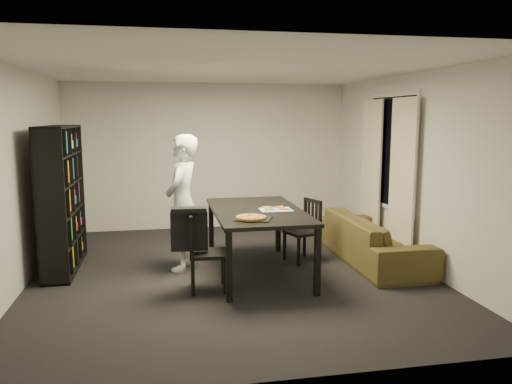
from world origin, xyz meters
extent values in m
cube|color=black|center=(0.00, 0.00, 0.00)|extent=(5.00, 5.50, 0.01)
cube|color=white|center=(0.00, 0.00, 2.60)|extent=(5.00, 5.50, 0.01)
cube|color=silver|center=(0.00, 2.75, 1.30)|extent=(5.00, 0.01, 2.60)
cube|color=silver|center=(0.00, -2.75, 1.30)|extent=(5.00, 0.01, 2.60)
cube|color=silver|center=(-2.50, 0.00, 1.30)|extent=(0.01, 5.50, 2.60)
cube|color=silver|center=(2.50, 0.00, 1.30)|extent=(0.01, 5.50, 2.60)
cube|color=black|center=(2.48, 0.60, 1.50)|extent=(0.02, 1.40, 1.60)
cube|color=white|center=(2.48, 0.60, 1.50)|extent=(0.03, 1.52, 1.72)
cube|color=beige|center=(2.40, 0.08, 1.15)|extent=(0.03, 0.70, 2.25)
cube|color=beige|center=(2.40, 1.12, 1.15)|extent=(0.03, 0.70, 2.25)
cube|color=black|center=(-2.16, 0.60, 0.95)|extent=(0.35, 1.50, 1.90)
cube|color=black|center=(0.34, -0.08, 0.82)|extent=(1.12, 2.01, 0.04)
cube|color=black|center=(-0.17, -1.03, 0.40)|extent=(0.07, 0.07, 0.79)
cube|color=black|center=(0.84, -1.03, 0.40)|extent=(0.07, 0.07, 0.79)
cube|color=black|center=(-0.17, 0.87, 0.40)|extent=(0.07, 0.07, 0.79)
cube|color=black|center=(0.84, 0.87, 0.40)|extent=(0.07, 0.07, 0.79)
cube|color=black|center=(-0.35, -0.60, 0.44)|extent=(0.45, 0.45, 0.04)
cube|color=black|center=(-0.55, -0.59, 0.68)|extent=(0.07, 0.43, 0.46)
cube|color=black|center=(-0.55, -0.59, 0.89)|extent=(0.05, 0.41, 0.05)
cube|color=black|center=(-0.18, -0.79, 0.21)|extent=(0.04, 0.04, 0.41)
cube|color=black|center=(-0.16, -0.43, 0.21)|extent=(0.04, 0.04, 0.41)
cube|color=black|center=(-0.55, -0.77, 0.21)|extent=(0.04, 0.04, 0.41)
cube|color=black|center=(-0.52, -0.41, 0.21)|extent=(0.04, 0.04, 0.41)
cube|color=black|center=(1.05, 0.33, 0.41)|extent=(0.51, 0.51, 0.04)
cube|color=black|center=(1.22, 0.39, 0.65)|extent=(0.17, 0.39, 0.43)
cube|color=black|center=(1.22, 0.39, 0.84)|extent=(0.15, 0.37, 0.05)
cube|color=black|center=(0.83, 0.44, 0.20)|extent=(0.04, 0.04, 0.39)
cube|color=black|center=(0.94, 0.11, 0.20)|extent=(0.04, 0.04, 0.39)
cube|color=black|center=(1.15, 0.55, 0.20)|extent=(0.04, 0.04, 0.39)
cube|color=black|center=(1.27, 0.23, 0.20)|extent=(0.04, 0.04, 0.39)
cube|color=black|center=(-0.57, -0.59, 0.71)|extent=(0.43, 0.11, 0.46)
cube|color=black|center=(-0.57, -0.59, 0.96)|extent=(0.41, 0.20, 0.05)
imported|color=white|center=(-0.60, 0.29, 0.89)|extent=(0.63, 0.76, 1.79)
cube|color=black|center=(0.17, -0.67, 0.84)|extent=(0.49, 0.45, 0.01)
cylinder|color=#AB7D31|center=(0.14, -0.68, 0.86)|extent=(0.35, 0.35, 0.02)
cylinder|color=gold|center=(0.14, -0.68, 0.88)|extent=(0.31, 0.31, 0.01)
cube|color=white|center=(0.56, -0.16, 0.84)|extent=(0.40, 0.30, 0.01)
imported|color=#44421B|center=(2.03, 0.12, 0.32)|extent=(0.86, 2.19, 0.64)
camera|label=1|loc=(-0.87, -6.23, 2.02)|focal=35.00mm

